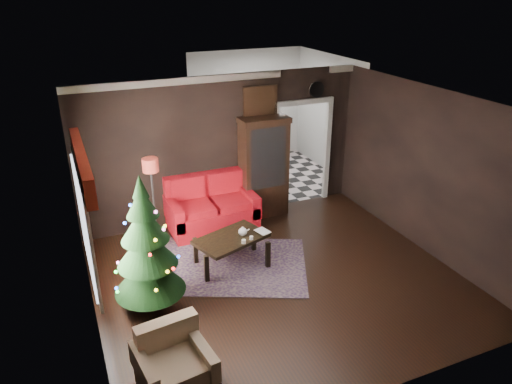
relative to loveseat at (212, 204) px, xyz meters
name	(u,v)px	position (x,y,z in m)	size (l,w,h in m)	color
floor	(278,280)	(0.40, -2.05, -0.50)	(5.50, 5.50, 0.00)	black
ceiling	(282,105)	(0.40, -2.05, 2.30)	(5.50, 5.50, 0.00)	white
wall_back	(223,149)	(0.40, 0.45, 0.90)	(5.50, 5.50, 0.00)	black
wall_front	(387,292)	(0.40, -4.55, 0.90)	(5.50, 5.50, 0.00)	black
wall_left	(83,235)	(-2.35, -2.05, 0.90)	(5.50, 5.50, 0.00)	black
wall_right	(429,172)	(3.15, -2.05, 0.90)	(5.50, 5.50, 0.00)	black
doorway	(301,155)	(2.10, 0.45, 0.55)	(1.10, 0.10, 2.10)	silver
left_window	(84,224)	(-2.31, -1.85, 0.95)	(0.05, 1.60, 1.40)	white
valance	(82,164)	(-2.23, -1.85, 1.77)	(0.12, 2.10, 0.35)	maroon
kitchen_floor	(270,177)	(2.10, 1.95, -0.50)	(3.00, 3.00, 0.00)	silver
kitchen_window	(247,95)	(2.10, 3.40, 1.20)	(0.70, 0.06, 0.70)	white
rug	(231,265)	(-0.14, -1.37, -0.49)	(2.44, 1.78, 0.01)	#48323F
loveseat	(212,204)	(0.00, 0.00, 0.00)	(1.70, 0.90, 1.00)	maroon
curio_cabinet	(264,169)	(1.15, 0.22, 0.45)	(0.90, 0.45, 1.90)	black
floor_lamp	(154,206)	(-1.13, -0.33, 0.33)	(0.29, 0.29, 1.70)	#262626
christmas_tree	(146,244)	(-1.58, -1.97, 0.55)	(0.99, 0.99, 1.90)	#0F3A12
armchair	(174,364)	(-1.67, -3.68, -0.04)	(0.77, 0.77, 0.78)	tan
coffee_table	(231,251)	(-0.13, -1.35, -0.23)	(1.14, 0.68, 0.51)	black
teapot	(243,232)	(0.06, -1.38, 0.10)	(0.16, 0.16, 0.15)	white
cup_a	(251,238)	(0.15, -1.55, 0.05)	(0.06, 0.06, 0.05)	white
cup_b	(244,241)	(-0.01, -1.61, 0.05)	(0.07, 0.07, 0.06)	white
book	(258,227)	(0.33, -1.42, 0.15)	(0.18, 0.02, 0.25)	#94765C
wall_clock	(316,89)	(2.35, 0.40, 1.88)	(0.32, 0.32, 0.06)	silver
painting	(260,101)	(1.15, 0.41, 1.75)	(0.62, 0.05, 0.52)	#A66E48
kitchen_counter	(251,145)	(2.10, 3.15, -0.05)	(1.80, 0.60, 0.90)	silver
kitchen_table	(264,168)	(1.80, 1.65, -0.12)	(0.70, 0.70, 0.75)	brown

